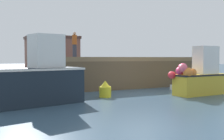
{
  "coord_description": "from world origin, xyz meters",
  "views": [
    {
      "loc": [
        -7.47,
        -11.44,
        1.87
      ],
      "look_at": [
        -0.31,
        2.84,
        1.15
      ],
      "focal_mm": 43.41,
      "sensor_mm": 36.0,
      "label": 1
    }
  ],
  "objects_px": {
    "mooring_buoy_foreground": "(105,90)",
    "rowboat": "(185,87)",
    "fishing_boat_near_left": "(38,79)",
    "dockworker": "(75,44)",
    "fishing_boat_near_right": "(200,77)"
  },
  "relations": [
    {
      "from": "mooring_buoy_foreground",
      "to": "rowboat",
      "type": "bearing_deg",
      "value": 6.67
    },
    {
      "from": "fishing_boat_near_left",
      "to": "rowboat",
      "type": "relative_size",
      "value": 2.27
    },
    {
      "from": "dockworker",
      "to": "mooring_buoy_foreground",
      "type": "bearing_deg",
      "value": -95.94
    },
    {
      "from": "fishing_boat_near_right",
      "to": "fishing_boat_near_left",
      "type": "bearing_deg",
      "value": 174.25
    },
    {
      "from": "mooring_buoy_foreground",
      "to": "fishing_boat_near_left",
      "type": "bearing_deg",
      "value": -169.53
    },
    {
      "from": "fishing_boat_near_left",
      "to": "mooring_buoy_foreground",
      "type": "bearing_deg",
      "value": 10.47
    },
    {
      "from": "fishing_boat_near_left",
      "to": "fishing_boat_near_right",
      "type": "bearing_deg",
      "value": -5.75
    },
    {
      "from": "rowboat",
      "to": "dockworker",
      "type": "distance_m",
      "value": 7.99
    },
    {
      "from": "rowboat",
      "to": "mooring_buoy_foreground",
      "type": "xyz_separation_m",
      "value": [
        -5.5,
        -0.64,
        0.2
      ]
    },
    {
      "from": "fishing_boat_near_right",
      "to": "mooring_buoy_foreground",
      "type": "relative_size",
      "value": 4.15
    },
    {
      "from": "dockworker",
      "to": "mooring_buoy_foreground",
      "type": "distance_m",
      "value": 6.9
    },
    {
      "from": "rowboat",
      "to": "dockworker",
      "type": "xyz_separation_m",
      "value": [
        -4.83,
        5.78,
        2.65
      ]
    },
    {
      "from": "fishing_boat_near_right",
      "to": "mooring_buoy_foreground",
      "type": "distance_m",
      "value": 4.89
    },
    {
      "from": "fishing_boat_near_left",
      "to": "rowboat",
      "type": "bearing_deg",
      "value": 8.1
    },
    {
      "from": "fishing_boat_near_right",
      "to": "mooring_buoy_foreground",
      "type": "bearing_deg",
      "value": 163.21
    }
  ]
}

